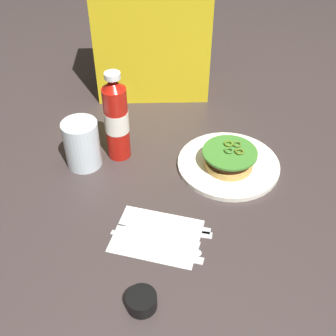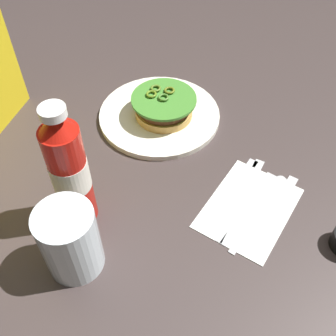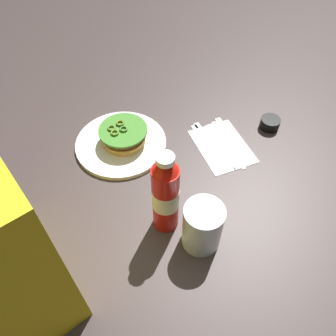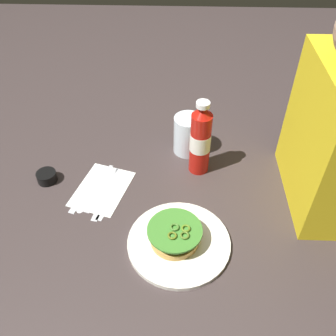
% 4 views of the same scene
% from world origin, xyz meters
% --- Properties ---
extents(ground_plane, '(3.00, 3.00, 0.00)m').
position_xyz_m(ground_plane, '(0.00, 0.00, 0.00)').
color(ground_plane, '#392F2E').
extents(dinner_plate, '(0.26, 0.26, 0.01)m').
position_xyz_m(dinner_plate, '(0.16, 0.14, 0.01)').
color(dinner_plate, silver).
rests_on(dinner_plate, ground_plane).
extents(burger_sandwich, '(0.14, 0.14, 0.05)m').
position_xyz_m(burger_sandwich, '(0.15, 0.13, 0.04)').
color(burger_sandwich, tan).
rests_on(burger_sandwich, dinner_plate).
extents(ketchup_bottle, '(0.06, 0.06, 0.24)m').
position_xyz_m(ketchup_bottle, '(-0.13, 0.20, 0.11)').
color(ketchup_bottle, '#B1160D').
rests_on(ketchup_bottle, ground_plane).
extents(water_glass, '(0.09, 0.09, 0.13)m').
position_xyz_m(water_glass, '(-0.22, 0.16, 0.06)').
color(water_glass, silver).
rests_on(water_glass, ground_plane).
extents(condiment_cup, '(0.06, 0.06, 0.03)m').
position_xyz_m(condiment_cup, '(-0.06, -0.26, 0.02)').
color(condiment_cup, black).
rests_on(condiment_cup, ground_plane).
extents(napkin, '(0.22, 0.18, 0.00)m').
position_xyz_m(napkin, '(-0.03, -0.09, 0.00)').
color(napkin, white).
rests_on(napkin, ground_plane).
extents(table_knife, '(0.20, 0.07, 0.00)m').
position_xyz_m(table_knife, '(-0.02, -0.14, 0.00)').
color(table_knife, silver).
rests_on(table_knife, napkin).
extents(spoon_utensil, '(0.20, 0.08, 0.00)m').
position_xyz_m(spoon_utensil, '(-0.01, -0.12, 0.00)').
color(spoon_utensil, silver).
rests_on(spoon_utensil, napkin).
extents(fork_utensil, '(0.18, 0.08, 0.00)m').
position_xyz_m(fork_utensil, '(-0.01, -0.09, 0.00)').
color(fork_utensil, silver).
rests_on(fork_utensil, napkin).
extents(steak_knife, '(0.21, 0.06, 0.00)m').
position_xyz_m(steak_knife, '(0.00, -0.07, 0.00)').
color(steak_knife, silver).
rests_on(steak_knife, napkin).
extents(butter_knife, '(0.19, 0.07, 0.00)m').
position_xyz_m(butter_knife, '(0.01, -0.06, 0.00)').
color(butter_knife, silver).
rests_on(butter_knife, napkin).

